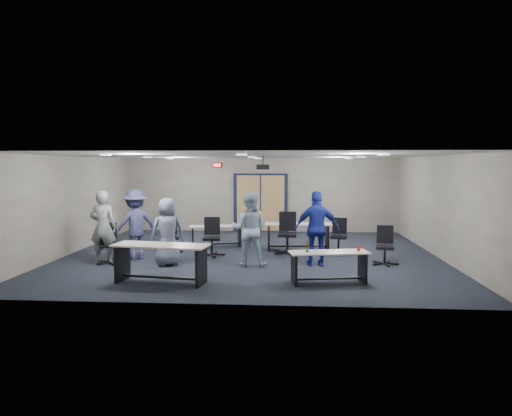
# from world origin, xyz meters

# --- Properties ---
(floor) EXTENTS (10.00, 10.00, 0.00)m
(floor) POSITION_xyz_m (0.00, 0.00, 0.00)
(floor) COLOR black
(floor) RESTS_ON ground
(back_wall) EXTENTS (10.00, 0.04, 2.70)m
(back_wall) POSITION_xyz_m (0.00, 4.50, 1.35)
(back_wall) COLOR slate
(back_wall) RESTS_ON floor
(front_wall) EXTENTS (10.00, 0.04, 2.70)m
(front_wall) POSITION_xyz_m (0.00, -4.50, 1.35)
(front_wall) COLOR slate
(front_wall) RESTS_ON floor
(left_wall) EXTENTS (0.04, 9.00, 2.70)m
(left_wall) POSITION_xyz_m (-5.00, 0.00, 1.35)
(left_wall) COLOR slate
(left_wall) RESTS_ON floor
(right_wall) EXTENTS (0.04, 9.00, 2.70)m
(right_wall) POSITION_xyz_m (5.00, 0.00, 1.35)
(right_wall) COLOR slate
(right_wall) RESTS_ON floor
(ceiling) EXTENTS (10.00, 9.00, 0.04)m
(ceiling) POSITION_xyz_m (0.00, 0.00, 2.70)
(ceiling) COLOR silver
(ceiling) RESTS_ON back_wall
(double_door) EXTENTS (2.00, 0.07, 2.20)m
(double_door) POSITION_xyz_m (0.00, 4.46, 1.05)
(double_door) COLOR black
(double_door) RESTS_ON back_wall
(exit_sign) EXTENTS (0.32, 0.07, 0.18)m
(exit_sign) POSITION_xyz_m (-1.60, 4.44, 2.45)
(exit_sign) COLOR black
(exit_sign) RESTS_ON back_wall
(ceiling_projector) EXTENTS (0.35, 0.32, 0.37)m
(ceiling_projector) POSITION_xyz_m (0.30, 0.50, 2.40)
(ceiling_projector) COLOR black
(ceiling_projector) RESTS_ON ceiling
(ceiling_can_lights) EXTENTS (6.24, 5.74, 0.02)m
(ceiling_can_lights) POSITION_xyz_m (0.00, 0.25, 2.67)
(ceiling_can_lights) COLOR white
(ceiling_can_lights) RESTS_ON ceiling
(table_front_left) EXTENTS (2.07, 0.95, 0.81)m
(table_front_left) POSITION_xyz_m (-1.64, -3.10, 0.55)
(table_front_left) COLOR beige
(table_front_left) RESTS_ON floor
(table_front_right) EXTENTS (1.71, 0.82, 0.91)m
(table_front_right) POSITION_xyz_m (1.85, -2.90, 0.46)
(table_front_right) COLOR beige
(table_front_right) RESTS_ON floor
(table_back_left) EXTENTS (1.66, 0.87, 0.64)m
(table_back_left) POSITION_xyz_m (-1.14, 1.15, 0.44)
(table_back_left) COLOR beige
(table_back_left) RESTS_ON floor
(table_back_right) EXTENTS (1.93, 0.72, 0.77)m
(table_back_right) POSITION_xyz_m (1.30, 0.82, 0.53)
(table_back_right) COLOR beige
(table_back_right) RESTS_ON floor
(chair_back_a) EXTENTS (0.77, 0.77, 0.95)m
(chair_back_a) POSITION_xyz_m (-2.25, 0.07, 0.47)
(chair_back_a) COLOR black
(chair_back_a) RESTS_ON floor
(chair_back_b) EXTENTS (0.71, 0.71, 1.04)m
(chair_back_b) POSITION_xyz_m (-1.05, -0.22, 0.52)
(chair_back_b) COLOR black
(chair_back_b) RESTS_ON floor
(chair_back_c) EXTENTS (0.74, 0.74, 1.15)m
(chair_back_c) POSITION_xyz_m (0.99, 0.25, 0.57)
(chair_back_c) COLOR black
(chair_back_c) RESTS_ON floor
(chair_back_d) EXTENTS (0.73, 0.73, 0.97)m
(chair_back_d) POSITION_xyz_m (2.42, 0.44, 0.48)
(chair_back_d) COLOR black
(chair_back_d) RESTS_ON floor
(chair_loose_left) EXTENTS (0.82, 0.82, 1.00)m
(chair_loose_left) POSITION_xyz_m (-3.46, -1.33, 0.50)
(chair_loose_left) COLOR black
(chair_loose_left) RESTS_ON floor
(chair_loose_right) EXTENTS (0.70, 0.70, 0.96)m
(chair_loose_right) POSITION_xyz_m (3.39, -1.04, 0.48)
(chair_loose_right) COLOR black
(chair_loose_right) RESTS_ON floor
(person_gray) EXTENTS (0.67, 0.45, 1.83)m
(person_gray) POSITION_xyz_m (-3.60, -1.32, 0.92)
(person_gray) COLOR gray
(person_gray) RESTS_ON floor
(person_plaid) EXTENTS (0.97, 0.83, 1.67)m
(person_plaid) POSITION_xyz_m (-1.93, -1.45, 0.83)
(person_plaid) COLOR slate
(person_plaid) RESTS_ON floor
(person_lightblue) EXTENTS (0.91, 0.73, 1.80)m
(person_lightblue) POSITION_xyz_m (0.07, -1.33, 0.90)
(person_lightblue) COLOR #9FBAD2
(person_lightblue) RESTS_ON floor
(person_navy) EXTENTS (1.10, 0.51, 1.83)m
(person_navy) POSITION_xyz_m (1.71, -1.23, 0.92)
(person_navy) COLOR navy
(person_navy) RESTS_ON floor
(person_back) EXTENTS (1.35, 1.26, 1.83)m
(person_back) POSITION_xyz_m (-2.97, -0.74, 0.92)
(person_back) COLOR #3A3C69
(person_back) RESTS_ON floor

